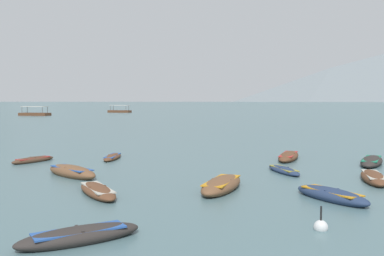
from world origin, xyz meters
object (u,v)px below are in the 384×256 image
(rowboat_4, at_px, (284,170))
(rowboat_9, at_px, (331,195))
(rowboat_12, at_px, (222,185))
(ferry_2, at_px, (35,114))
(rowboat_1, at_px, (112,157))
(rowboat_3, at_px, (80,236))
(rowboat_0, at_px, (289,156))
(rowboat_7, at_px, (373,178))
(rowboat_5, at_px, (372,161))
(mooring_buoy, at_px, (321,227))
(rowboat_6, at_px, (33,160))
(ferry_0, at_px, (120,111))
(rowboat_11, at_px, (98,191))
(rowboat_8, at_px, (72,172))

(rowboat_4, relative_size, rowboat_9, 0.92)
(rowboat_4, bearing_deg, rowboat_12, -129.33)
(ferry_2, bearing_deg, rowboat_1, -66.23)
(rowboat_3, relative_size, rowboat_4, 1.06)
(rowboat_0, distance_m, rowboat_7, 8.05)
(rowboat_5, bearing_deg, rowboat_0, 154.13)
(rowboat_1, relative_size, mooring_buoy, 4.07)
(rowboat_6, bearing_deg, rowboat_9, -33.02)
(ferry_2, bearing_deg, rowboat_9, -63.27)
(rowboat_0, relative_size, rowboat_12, 1.09)
(ferry_0, bearing_deg, rowboat_9, -76.13)
(rowboat_4, height_order, rowboat_12, rowboat_12)
(rowboat_11, distance_m, mooring_buoy, 9.21)
(rowboat_0, distance_m, rowboat_11, 14.83)
(rowboat_4, height_order, rowboat_11, rowboat_11)
(rowboat_5, bearing_deg, rowboat_4, -153.29)
(rowboat_4, xyz_separation_m, rowboat_12, (-3.65, -4.46, 0.09))
(mooring_buoy, bearing_deg, ferry_2, 114.99)
(rowboat_1, relative_size, rowboat_7, 0.88)
(rowboat_6, xyz_separation_m, rowboat_12, (11.42, -8.29, 0.08))
(rowboat_3, bearing_deg, ferry_2, 111.20)
(rowboat_1, distance_m, rowboat_9, 15.94)
(rowboat_7, bearing_deg, mooring_buoy, -121.79)
(rowboat_8, height_order, ferry_2, ferry_2)
(rowboat_9, distance_m, ferry_0, 121.16)
(rowboat_4, relative_size, ferry_0, 0.43)
(rowboat_4, xyz_separation_m, rowboat_9, (0.55, -6.33, 0.06))
(rowboat_0, xyz_separation_m, rowboat_1, (-11.73, 0.08, -0.06))
(rowboat_11, bearing_deg, ferry_2, 112.00)
(mooring_buoy, bearing_deg, rowboat_6, 134.92)
(rowboat_5, distance_m, mooring_buoy, 15.02)
(rowboat_4, bearing_deg, rowboat_5, 26.71)
(rowboat_11, xyz_separation_m, ferry_0, (-19.61, 116.74, 0.30))
(rowboat_3, bearing_deg, rowboat_6, 114.88)
(rowboat_3, height_order, rowboat_12, rowboat_12)
(rowboat_6, distance_m, rowboat_7, 19.92)
(rowboat_1, xyz_separation_m, ferry_0, (-18.16, 105.97, 0.33))
(mooring_buoy, bearing_deg, rowboat_5, 62.14)
(rowboat_6, relative_size, rowboat_7, 0.77)
(rowboat_9, bearing_deg, rowboat_7, 49.95)
(rowboat_4, distance_m, rowboat_12, 5.77)
(rowboat_1, height_order, ferry_2, ferry_2)
(rowboat_9, xyz_separation_m, rowboat_12, (-4.21, 1.87, 0.03))
(rowboat_4, xyz_separation_m, mooring_buoy, (-1.02, -10.26, -0.03))
(rowboat_0, distance_m, rowboat_5, 5.10)
(rowboat_7, distance_m, rowboat_8, 15.09)
(rowboat_3, bearing_deg, rowboat_5, 45.77)
(rowboat_3, distance_m, rowboat_11, 6.00)
(rowboat_8, bearing_deg, rowboat_9, -23.96)
(rowboat_3, relative_size, rowboat_7, 0.89)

